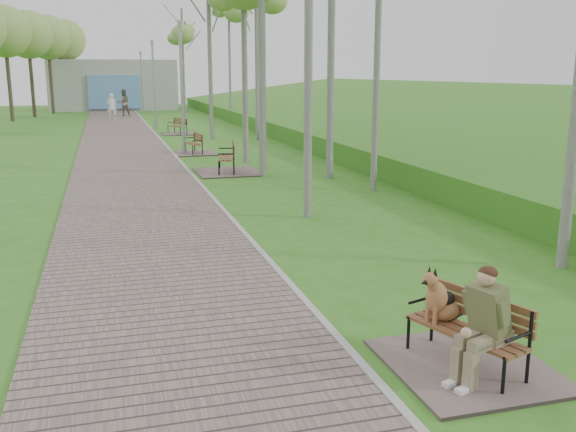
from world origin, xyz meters
name	(u,v)px	position (x,y,z in m)	size (l,w,h in m)	color
ground	(407,418)	(0.00, 0.00, 0.00)	(120.00, 120.00, 0.00)	#336F1A
walkway	(124,150)	(-1.75, 21.50, 0.02)	(3.50, 67.00, 0.04)	#635350
kerb	(168,148)	(0.00, 21.50, 0.03)	(0.10, 67.00, 0.05)	#999993
embankment	(452,144)	(12.00, 20.00, 0.00)	(14.00, 70.00, 1.60)	#48892F
building_north	(113,85)	(-1.50, 50.97, 1.99)	(10.00, 5.20, 4.00)	#9E9E99
bench_main	(464,336)	(0.97, 0.70, 0.39)	(1.61, 1.78, 1.40)	#635350
bench_second	(227,166)	(1.11, 14.64, 0.22)	(1.89, 2.11, 1.16)	#635350
bench_third	(194,149)	(0.78, 19.60, 0.17)	(1.56, 1.73, 0.96)	#635350
bench_far	(178,131)	(1.07, 27.72, 0.18)	(1.57, 1.75, 0.97)	#635350
lamp_post_second	(182,93)	(0.39, 19.43, 2.27)	(0.19, 0.19, 4.85)	#919398
lamp_post_third	(154,88)	(0.24, 30.77, 2.18)	(0.18, 0.18, 4.67)	#919398
lamp_post_far	(142,85)	(0.43, 44.51, 2.10)	(0.17, 0.17, 4.50)	#919398
pedestrian_near	(112,106)	(-1.88, 39.33, 0.84)	(0.61, 0.40, 1.68)	white
pedestrian_far	(124,103)	(-1.03, 42.06, 0.94)	(0.91, 0.71, 1.87)	slate
birch_distant_a	(182,29)	(2.97, 40.01, 5.86)	(2.35, 2.35, 7.46)	silver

